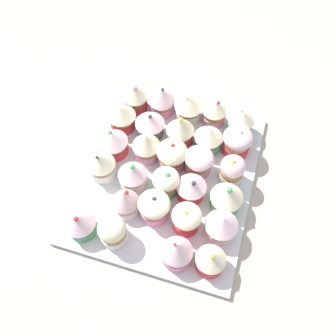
# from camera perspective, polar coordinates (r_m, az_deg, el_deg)

# --- Properties ---
(ground_plane) EXTENTS (1.80, 1.80, 0.03)m
(ground_plane) POSITION_cam_1_polar(r_m,az_deg,el_deg) (0.81, 0.00, -2.02)
(ground_plane) COLOR #B2A899
(baking_tray) EXTENTS (0.44, 0.37, 0.01)m
(baking_tray) POSITION_cam_1_polar(r_m,az_deg,el_deg) (0.79, 0.00, -1.31)
(baking_tray) COLOR silver
(baking_tray) RESTS_ON ground_plane
(cupcake_0) EXTENTS (0.06, 0.06, 0.08)m
(cupcake_0) POSITION_cam_1_polar(r_m,az_deg,el_deg) (0.87, -5.27, 11.30)
(cupcake_0) COLOR #D1333D
(cupcake_0) RESTS_ON baking_tray
(cupcake_1) EXTENTS (0.07, 0.07, 0.07)m
(cupcake_1) POSITION_cam_1_polar(r_m,az_deg,el_deg) (0.84, -7.41, 8.22)
(cupcake_1) COLOR #D1333D
(cupcake_1) RESTS_ON baking_tray
(cupcake_2) EXTENTS (0.07, 0.07, 0.07)m
(cupcake_2) POSITION_cam_1_polar(r_m,az_deg,el_deg) (0.80, -8.78, 4.10)
(cupcake_2) COLOR #D1333D
(cupcake_2) RESTS_ON baking_tray
(cupcake_3) EXTENTS (0.06, 0.06, 0.08)m
(cupcake_3) POSITION_cam_1_polar(r_m,az_deg,el_deg) (0.77, -10.61, 0.51)
(cupcake_3) COLOR white
(cupcake_3) RESTS_ON baking_tray
(cupcake_4) EXTENTS (0.06, 0.06, 0.07)m
(cupcake_4) POSITION_cam_1_polar(r_m,az_deg,el_deg) (0.72, -13.94, -8.52)
(cupcake_4) COLOR #4C9E6B
(cupcake_4) RESTS_ON baking_tray
(cupcake_5) EXTENTS (0.06, 0.06, 0.07)m
(cupcake_5) POSITION_cam_1_polar(r_m,az_deg,el_deg) (0.87, -1.03, 10.83)
(cupcake_5) COLOR pink
(cupcake_5) RESTS_ON baking_tray
(cupcake_6) EXTENTS (0.07, 0.07, 0.07)m
(cupcake_6) POSITION_cam_1_polar(r_m,az_deg,el_deg) (0.82, -2.91, 7.08)
(cupcake_6) COLOR #4C9E6B
(cupcake_6) RESTS_ON baking_tray
(cupcake_7) EXTENTS (0.06, 0.06, 0.08)m
(cupcake_7) POSITION_cam_1_polar(r_m,az_deg,el_deg) (0.78, -3.51, 3.59)
(cupcake_7) COLOR pink
(cupcake_7) RESTS_ON baking_tray
(cupcake_8) EXTENTS (0.06, 0.06, 0.07)m
(cupcake_8) POSITION_cam_1_polar(r_m,az_deg,el_deg) (0.75, -5.67, -1.17)
(cupcake_8) COLOR white
(cupcake_8) RESTS_ON baking_tray
(cupcake_9) EXTENTS (0.06, 0.06, 0.08)m
(cupcake_9) POSITION_cam_1_polar(r_m,az_deg,el_deg) (0.73, -6.82, -5.24)
(cupcake_9) COLOR white
(cupcake_9) RESTS_ON baking_tray
(cupcake_10) EXTENTS (0.06, 0.06, 0.07)m
(cupcake_10) POSITION_cam_1_polar(r_m,az_deg,el_deg) (0.71, -8.86, -9.97)
(cupcake_10) COLOR white
(cupcake_10) RESTS_ON baking_tray
(cupcake_11) EXTENTS (0.07, 0.07, 0.07)m
(cupcake_11) POSITION_cam_1_polar(r_m,az_deg,el_deg) (0.85, 3.24, 9.73)
(cupcake_11) COLOR white
(cupcake_11) RESTS_ON baking_tray
(cupcake_12) EXTENTS (0.06, 0.06, 0.08)m
(cupcake_12) POSITION_cam_1_polar(r_m,az_deg,el_deg) (0.81, 1.85, 6.12)
(cupcake_12) COLOR #D1333D
(cupcake_12) RESTS_ON baking_tray
(cupcake_13) EXTENTS (0.07, 0.07, 0.07)m
(cupcake_13) POSITION_cam_1_polar(r_m,az_deg,el_deg) (0.77, 0.52, 2.15)
(cupcake_13) COLOR pink
(cupcake_13) RESTS_ON baking_tray
(cupcake_14) EXTENTS (0.06, 0.06, 0.07)m
(cupcake_14) POSITION_cam_1_polar(r_m,az_deg,el_deg) (0.74, -0.34, -2.25)
(cupcake_14) COLOR #4C9E6B
(cupcake_14) RESTS_ON baking_tray
(cupcake_15) EXTENTS (0.07, 0.07, 0.07)m
(cupcake_15) POSITION_cam_1_polar(r_m,az_deg,el_deg) (0.72, -1.91, -6.32)
(cupcake_15) COLOR pink
(cupcake_15) RESTS_ON baking_tray
(cupcake_16) EXTENTS (0.06, 0.06, 0.07)m
(cupcake_16) POSITION_cam_1_polar(r_m,az_deg,el_deg) (0.85, 7.45, 8.86)
(cupcake_16) COLOR pink
(cupcake_16) RESTS_ON baking_tray
(cupcake_17) EXTENTS (0.06, 0.06, 0.07)m
(cupcake_17) POSITION_cam_1_polar(r_m,az_deg,el_deg) (0.81, 6.48, 4.76)
(cupcake_17) COLOR #4C9E6B
(cupcake_17) RESTS_ON baking_tray
(cupcake_18) EXTENTS (0.06, 0.06, 0.06)m
(cupcake_18) POSITION_cam_1_polar(r_m,az_deg,el_deg) (0.77, 4.93, 1.05)
(cupcake_18) COLOR pink
(cupcake_18) RESTS_ON baking_tray
(cupcake_19) EXTENTS (0.06, 0.06, 0.07)m
(cupcake_19) POSITION_cam_1_polar(r_m,az_deg,el_deg) (0.74, 3.76, -3.11)
(cupcake_19) COLOR #D1333D
(cupcake_19) RESTS_ON baking_tray
(cupcake_20) EXTENTS (0.06, 0.06, 0.07)m
(cupcake_20) POSITION_cam_1_polar(r_m,az_deg,el_deg) (0.71, 2.97, -8.11)
(cupcake_20) COLOR #D1333D
(cupcake_20) RESTS_ON baking_tray
(cupcake_21) EXTENTS (0.06, 0.06, 0.08)m
(cupcake_21) POSITION_cam_1_polar(r_m,az_deg,el_deg) (0.68, 1.47, -13.20)
(cupcake_21) COLOR pink
(cupcake_21) RESTS_ON baking_tray
(cupcake_22) EXTENTS (0.06, 0.06, 0.07)m
(cupcake_22) POSITION_cam_1_polar(r_m,az_deg,el_deg) (0.84, 11.59, 7.25)
(cupcake_22) COLOR #4C9E6B
(cupcake_22) RESTS_ON baking_tray
(cupcake_23) EXTENTS (0.07, 0.07, 0.07)m
(cupcake_23) POSITION_cam_1_polar(r_m,az_deg,el_deg) (0.81, 11.01, 4.23)
(cupcake_23) COLOR #D1333D
(cupcake_23) RESTS_ON baking_tray
(cupcake_24) EXTENTS (0.05, 0.05, 0.08)m
(cupcake_24) POSITION_cam_1_polar(r_m,az_deg,el_deg) (0.76, 10.22, -0.34)
(cupcake_24) COLOR white
(cupcake_24) RESTS_ON baking_tray
(cupcake_25) EXTENTS (0.07, 0.07, 0.08)m
(cupcake_25) POSITION_cam_1_polar(r_m,az_deg,el_deg) (0.73, 9.42, -4.57)
(cupcake_25) COLOR #4C9E6B
(cupcake_25) RESTS_ON baking_tray
(cupcake_26) EXTENTS (0.07, 0.07, 0.07)m
(cupcake_26) POSITION_cam_1_polar(r_m,az_deg,el_deg) (0.71, 8.55, -9.04)
(cupcake_26) COLOR white
(cupcake_26) RESTS_ON baking_tray
(cupcake_27) EXTENTS (0.06, 0.06, 0.07)m
(cupcake_27) POSITION_cam_1_polar(r_m,az_deg,el_deg) (0.69, 6.84, -14.38)
(cupcake_27) COLOR #D1333D
(cupcake_27) RESTS_ON baking_tray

